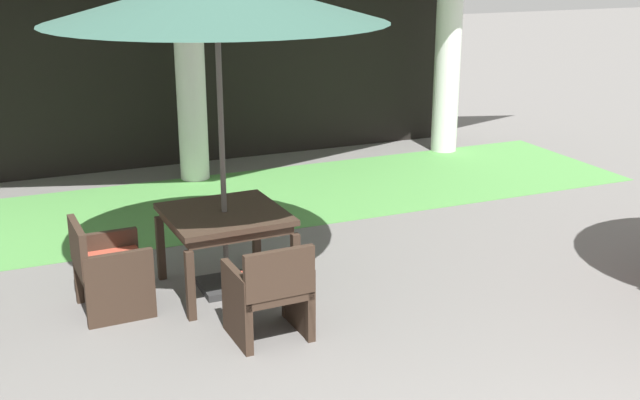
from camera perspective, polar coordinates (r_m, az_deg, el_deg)
lawn_strip at (r=9.98m, az=-7.08°, el=-0.19°), size 10.89×2.50×0.01m
patio_table_far_back at (r=7.30m, az=-6.79°, el=-1.54°), size 1.08×1.08×0.75m
patio_umbrella_far_back at (r=6.91m, az=-7.40°, el=13.94°), size 2.92×2.92×2.88m
patio_chair_far_back_west at (r=7.15m, az=-14.85°, el=-4.74°), size 0.61×0.65×0.83m
patio_chair_far_back_south at (r=6.46m, az=-3.62°, el=-6.55°), size 0.62×0.58×0.83m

